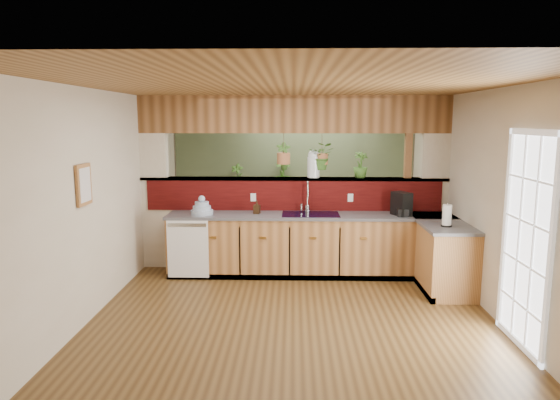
{
  "coord_description": "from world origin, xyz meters",
  "views": [
    {
      "loc": [
        -0.0,
        -6.1,
        2.24
      ],
      "look_at": [
        -0.18,
        0.7,
        1.15
      ],
      "focal_mm": 32.0,
      "sensor_mm": 36.0,
      "label": 1
    }
  ],
  "objects_px": {
    "glass_jar": "(313,164)",
    "paper_towel": "(447,216)",
    "soap_dispenser": "(257,207)",
    "shelving_console": "(268,212)",
    "coffee_maker": "(402,205)",
    "faucet": "(307,195)",
    "dish_stack": "(202,209)"
  },
  "relations": [
    {
      "from": "coffee_maker",
      "to": "paper_towel",
      "type": "distance_m",
      "value": 0.84
    },
    {
      "from": "faucet",
      "to": "paper_towel",
      "type": "height_order",
      "value": "faucet"
    },
    {
      "from": "coffee_maker",
      "to": "glass_jar",
      "type": "xyz_separation_m",
      "value": [
        -1.24,
        0.43,
        0.54
      ]
    },
    {
      "from": "faucet",
      "to": "glass_jar",
      "type": "distance_m",
      "value": 0.51
    },
    {
      "from": "glass_jar",
      "to": "shelving_console",
      "type": "relative_size",
      "value": 0.29
    },
    {
      "from": "soap_dispenser",
      "to": "paper_towel",
      "type": "xyz_separation_m",
      "value": [
        2.49,
        -0.81,
        0.04
      ]
    },
    {
      "from": "dish_stack",
      "to": "shelving_console",
      "type": "bearing_deg",
      "value": 70.71
    },
    {
      "from": "soap_dispenser",
      "to": "glass_jar",
      "type": "bearing_deg",
      "value": 23.13
    },
    {
      "from": "soap_dispenser",
      "to": "paper_towel",
      "type": "height_order",
      "value": "paper_towel"
    },
    {
      "from": "soap_dispenser",
      "to": "coffee_maker",
      "type": "bearing_deg",
      "value": -2.16
    },
    {
      "from": "coffee_maker",
      "to": "paper_towel",
      "type": "relative_size",
      "value": 1.11
    },
    {
      "from": "dish_stack",
      "to": "soap_dispenser",
      "type": "xyz_separation_m",
      "value": [
        0.78,
        0.1,
        0.01
      ]
    },
    {
      "from": "paper_towel",
      "to": "faucet",
      "type": "bearing_deg",
      "value": 151.82
    },
    {
      "from": "soap_dispenser",
      "to": "glass_jar",
      "type": "distance_m",
      "value": 1.08
    },
    {
      "from": "glass_jar",
      "to": "shelving_console",
      "type": "distance_m",
      "value": 2.33
    },
    {
      "from": "faucet",
      "to": "soap_dispenser",
      "type": "xyz_separation_m",
      "value": [
        -0.73,
        -0.13,
        -0.16
      ]
    },
    {
      "from": "paper_towel",
      "to": "glass_jar",
      "type": "xyz_separation_m",
      "value": [
        -1.66,
        1.16,
        0.56
      ]
    },
    {
      "from": "glass_jar",
      "to": "shelving_console",
      "type": "xyz_separation_m",
      "value": [
        -0.79,
        1.9,
        -1.1
      ]
    },
    {
      "from": "faucet",
      "to": "dish_stack",
      "type": "height_order",
      "value": "faucet"
    },
    {
      "from": "dish_stack",
      "to": "glass_jar",
      "type": "xyz_separation_m",
      "value": [
        1.61,
        0.45,
        0.61
      ]
    },
    {
      "from": "dish_stack",
      "to": "soap_dispenser",
      "type": "height_order",
      "value": "dish_stack"
    },
    {
      "from": "coffee_maker",
      "to": "glass_jar",
      "type": "height_order",
      "value": "glass_jar"
    },
    {
      "from": "coffee_maker",
      "to": "shelving_console",
      "type": "bearing_deg",
      "value": 106.36
    },
    {
      "from": "dish_stack",
      "to": "shelving_console",
      "type": "distance_m",
      "value": 2.54
    },
    {
      "from": "glass_jar",
      "to": "paper_towel",
      "type": "bearing_deg",
      "value": -34.95
    },
    {
      "from": "dish_stack",
      "to": "coffee_maker",
      "type": "relative_size",
      "value": 0.96
    },
    {
      "from": "dish_stack",
      "to": "shelving_console",
      "type": "xyz_separation_m",
      "value": [
        0.82,
        2.35,
        -0.49
      ]
    },
    {
      "from": "glass_jar",
      "to": "coffee_maker",
      "type": "bearing_deg",
      "value": -19.19
    },
    {
      "from": "paper_towel",
      "to": "shelving_console",
      "type": "distance_m",
      "value": 3.95
    },
    {
      "from": "coffee_maker",
      "to": "faucet",
      "type": "bearing_deg",
      "value": 146.34
    },
    {
      "from": "glass_jar",
      "to": "soap_dispenser",
      "type": "bearing_deg",
      "value": -156.87
    },
    {
      "from": "paper_towel",
      "to": "glass_jar",
      "type": "relative_size",
      "value": 0.72
    }
  ]
}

